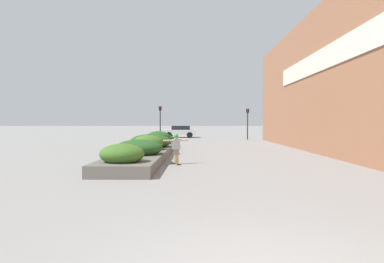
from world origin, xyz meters
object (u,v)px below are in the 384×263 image
car_leftmost (295,131)px  traffic_light_right (248,118)px  skateboarder (176,145)px  car_center_left (180,131)px  traffic_light_left (160,117)px  skateboard (176,163)px

car_leftmost → traffic_light_right: traffic_light_right is taller
skateboarder → traffic_light_right: traffic_light_right is taller
skateboarder → car_center_left: 23.05m
skateboarder → traffic_light_left: (-2.86, 17.90, 1.55)m
car_leftmost → traffic_light_left: (-15.25, -4.27, 1.54)m
car_leftmost → traffic_light_left: 15.91m
skateboard → traffic_light_left: size_ratio=0.21×
skateboard → skateboarder: bearing=-108.6°
skateboard → car_center_left: 23.06m
car_leftmost → traffic_light_left: bearing=-74.4°
skateboarder → car_leftmost: 25.40m
car_leftmost → skateboard: bearing=-29.2°
car_leftmost → traffic_light_right: (-6.12, -3.66, 1.40)m
car_leftmost → traffic_light_left: traffic_light_left is taller
skateboarder → traffic_light_right: 19.59m
skateboarder → traffic_light_right: size_ratio=0.38×
skateboard → car_leftmost: (12.39, 22.17, 0.78)m
traffic_light_left → traffic_light_right: 9.15m
traffic_light_left → car_leftmost: bearing=15.6°
skateboard → traffic_light_left: 18.28m
traffic_light_right → car_leftmost: bearing=30.9°
skateboard → traffic_light_right: 19.66m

